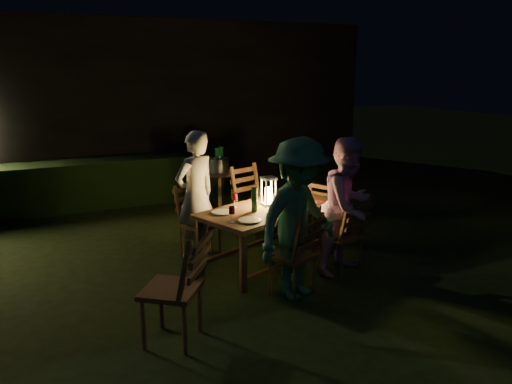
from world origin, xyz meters
name	(u,v)px	position (x,y,z in m)	size (l,w,h in m)	color
garden_envelope	(106,104)	(-0.01, 6.15, 1.58)	(40.00, 40.00, 3.20)	black
dining_table	(269,213)	(0.91, 0.16, 0.64)	(1.91, 1.42, 0.72)	#53301B
chair_near_left	(294,269)	(0.77, -0.72, 0.28)	(0.56, 0.58, 0.93)	#53301B
chair_near_right	(343,248)	(1.60, -0.39, 0.28)	(0.51, 0.53, 0.92)	#53301B
chair_far_left	(199,235)	(0.21, 0.72, 0.29)	(0.56, 0.58, 0.96)	#53301B
chair_far_right	(255,216)	(1.14, 1.08, 0.32)	(0.60, 0.62, 1.05)	#53301B
chair_end	(328,220)	(2.06, 0.61, 0.27)	(0.56, 0.55, 0.91)	#53301B
chair_spare	(174,307)	(-0.63, -1.10, 0.32)	(0.69, 0.69, 1.07)	#53301B
person_house_side	(196,195)	(0.19, 0.77, 0.80)	(0.58, 0.38, 1.60)	beige
person_opp_right	(348,206)	(1.62, -0.44, 0.79)	(0.77, 0.60, 1.59)	#B67DAD
person_opp_left	(299,219)	(0.79, -0.76, 0.84)	(1.08, 0.62, 1.68)	#38714C
lantern	(269,193)	(0.94, 0.23, 0.87)	(0.16, 0.16, 0.35)	white
plate_far_left	(222,212)	(0.32, 0.17, 0.72)	(0.25, 0.25, 0.01)	white
plate_near_left	(250,220)	(0.48, -0.24, 0.72)	(0.25, 0.25, 0.01)	white
plate_far_right	(280,196)	(1.25, 0.53, 0.72)	(0.25, 0.25, 0.01)	white
plate_near_right	(307,203)	(1.41, 0.12, 0.72)	(0.25, 0.25, 0.01)	white
wineglass_a	(234,200)	(0.53, 0.32, 0.80)	(0.06, 0.06, 0.18)	#59070F
wineglass_b	(232,214)	(0.28, -0.21, 0.80)	(0.06, 0.06, 0.18)	#59070F
wineglass_c	(303,199)	(1.29, 0.01, 0.80)	(0.06, 0.06, 0.18)	#59070F
wineglass_d	(291,188)	(1.42, 0.55, 0.80)	(0.06, 0.06, 0.18)	#59070F
wineglass_e	(282,206)	(0.92, -0.15, 0.80)	(0.06, 0.06, 0.18)	silver
bottle_table	(254,200)	(0.68, 0.07, 0.86)	(0.07, 0.07, 0.28)	#0F471E
napkin_left	(281,214)	(0.88, -0.19, 0.72)	(0.18, 0.14, 0.01)	red
napkin_right	(317,202)	(1.53, 0.08, 0.72)	(0.18, 0.14, 0.01)	red
phone	(250,223)	(0.44, -0.34, 0.72)	(0.14, 0.07, 0.01)	black
side_table	(220,177)	(1.12, 2.37, 0.62)	(0.53, 0.53, 0.71)	brown
ice_bucket	(219,165)	(1.12, 2.37, 0.82)	(0.30, 0.30, 0.22)	#A5A8AD
bottle_bucket_a	(217,163)	(1.07, 2.33, 0.87)	(0.07, 0.07, 0.32)	#0F471E
bottle_bucket_b	(221,161)	(1.17, 2.41, 0.87)	(0.07, 0.07, 0.32)	#0F471E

